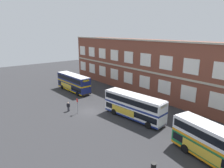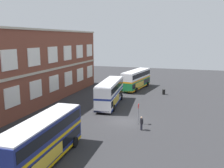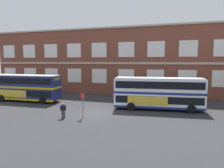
{
  "view_description": "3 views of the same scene",
  "coord_description": "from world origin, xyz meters",
  "px_view_note": "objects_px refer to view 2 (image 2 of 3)",
  "views": [
    {
      "loc": [
        28.62,
        -17.49,
        14.09
      ],
      "look_at": [
        0.74,
        4.75,
        4.52
      ],
      "focal_mm": 31.84,
      "sensor_mm": 36.0,
      "label": 1
    },
    {
      "loc": [
        -30.29,
        -8.0,
        10.97
      ],
      "look_at": [
        2.81,
        2.65,
        4.41
      ],
      "focal_mm": 39.35,
      "sensor_mm": 36.0,
      "label": 2
    },
    {
      "loc": [
        9.0,
        -21.8,
        6.13
      ],
      "look_at": [
        0.7,
        4.84,
        3.02
      ],
      "focal_mm": 32.69,
      "sensor_mm": 36.0,
      "label": 3
    }
  ],
  "objects_px": {
    "double_decker_near": "(43,141)",
    "waiting_passenger": "(141,123)",
    "bus_stand_flag": "(138,112)",
    "double_decker_middle": "(110,92)",
    "station_litter_bin": "(164,92)",
    "double_decker_far": "(136,79)"
  },
  "relations": [
    {
      "from": "station_litter_bin",
      "to": "bus_stand_flag",
      "type": "bearing_deg",
      "value": 175.85
    },
    {
      "from": "waiting_passenger",
      "to": "station_litter_bin",
      "type": "xyz_separation_m",
      "value": [
        20.11,
        -0.5,
        -0.41
      ]
    },
    {
      "from": "double_decker_near",
      "to": "waiting_passenger",
      "type": "xyz_separation_m",
      "value": [
        10.55,
        -6.67,
        -1.22
      ]
    },
    {
      "from": "double_decker_near",
      "to": "double_decker_middle",
      "type": "height_order",
      "value": "same"
    },
    {
      "from": "double_decker_near",
      "to": "double_decker_far",
      "type": "distance_m",
      "value": 34.26
    },
    {
      "from": "double_decker_near",
      "to": "bus_stand_flag",
      "type": "relative_size",
      "value": 4.11
    },
    {
      "from": "station_litter_bin",
      "to": "waiting_passenger",
      "type": "bearing_deg",
      "value": 178.58
    },
    {
      "from": "double_decker_middle",
      "to": "waiting_passenger",
      "type": "relative_size",
      "value": 6.6
    },
    {
      "from": "waiting_passenger",
      "to": "double_decker_middle",
      "type": "bearing_deg",
      "value": 36.88
    },
    {
      "from": "waiting_passenger",
      "to": "bus_stand_flag",
      "type": "relative_size",
      "value": 0.63
    },
    {
      "from": "double_decker_near",
      "to": "waiting_passenger",
      "type": "bearing_deg",
      "value": -32.32
    },
    {
      "from": "double_decker_far",
      "to": "waiting_passenger",
      "type": "relative_size",
      "value": 6.63
    },
    {
      "from": "waiting_passenger",
      "to": "double_decker_near",
      "type": "bearing_deg",
      "value": 147.68
    },
    {
      "from": "bus_stand_flag",
      "to": "station_litter_bin",
      "type": "bearing_deg",
      "value": -4.15
    },
    {
      "from": "double_decker_middle",
      "to": "bus_stand_flag",
      "type": "height_order",
      "value": "double_decker_middle"
    },
    {
      "from": "waiting_passenger",
      "to": "double_decker_far",
      "type": "bearing_deg",
      "value": 13.75
    },
    {
      "from": "double_decker_middle",
      "to": "bus_stand_flag",
      "type": "bearing_deg",
      "value": -140.09
    },
    {
      "from": "bus_stand_flag",
      "to": "double_decker_far",
      "type": "bearing_deg",
      "value": 12.9
    },
    {
      "from": "bus_stand_flag",
      "to": "station_litter_bin",
      "type": "relative_size",
      "value": 2.62
    },
    {
      "from": "double_decker_near",
      "to": "bus_stand_flag",
      "type": "bearing_deg",
      "value": -25.08
    },
    {
      "from": "bus_stand_flag",
      "to": "station_litter_bin",
      "type": "xyz_separation_m",
      "value": [
        18.15,
        -1.32,
        -1.12
      ]
    },
    {
      "from": "station_litter_bin",
      "to": "double_decker_far",
      "type": "bearing_deg",
      "value": 60.27
    }
  ]
}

